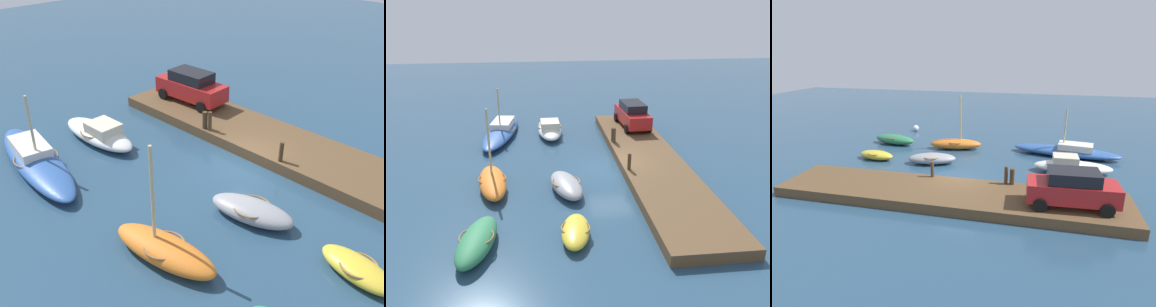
# 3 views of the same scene
# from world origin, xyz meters

# --- Properties ---
(ground_plane) EXTENTS (84.00, 84.00, 0.00)m
(ground_plane) POSITION_xyz_m (0.00, 0.00, 0.00)
(ground_plane) COLOR navy
(dock_platform) EXTENTS (18.61, 3.72, 0.54)m
(dock_platform) POSITION_xyz_m (0.00, -2.32, 0.27)
(dock_platform) COLOR brown
(dock_platform) RESTS_ON ground_plane
(rowboat_grey) EXTENTS (3.55, 2.10, 0.75)m
(rowboat_grey) POSITION_xyz_m (-2.64, 2.88, 0.38)
(rowboat_grey) COLOR #939399
(rowboat_grey) RESTS_ON ground_plane
(motorboat_white) EXTENTS (4.98, 1.83, 1.14)m
(motorboat_white) POSITION_xyz_m (6.73, 3.34, 0.46)
(motorboat_white) COLOR white
(motorboat_white) RESTS_ON ground_plane
(rowboat_orange) EXTENTS (4.25, 2.00, 4.25)m
(rowboat_orange) POSITION_xyz_m (-1.96, 6.68, 0.43)
(rowboat_orange) COLOR orange
(rowboat_orange) RESTS_ON ground_plane
(sailboat_blue) EXTENTS (7.98, 3.06, 3.57)m
(sailboat_blue) POSITION_xyz_m (6.64, 6.83, 0.41)
(sailboat_blue) COLOR #2D569E
(sailboat_blue) RESTS_ON ground_plane
(dinghy_yellow) EXTENTS (2.82, 1.54, 0.63)m
(dinghy_yellow) POSITION_xyz_m (-6.91, 2.83, 0.33)
(dinghy_yellow) COLOR gold
(dinghy_yellow) RESTS_ON ground_plane
(rowboat_green) EXTENTS (3.80, 1.94, 0.80)m
(rowboat_green) POSITION_xyz_m (-7.31, 6.81, 0.41)
(rowboat_green) COLOR #2D7A4C
(rowboat_green) RESTS_ON ground_plane
(mooring_post_west) EXTENTS (0.20, 0.20, 0.94)m
(mooring_post_west) POSITION_xyz_m (-1.38, -0.71, 1.01)
(mooring_post_west) COLOR #47331E
(mooring_post_west) RESTS_ON dock_platform
(mooring_post_mid_west) EXTENTS (0.20, 0.20, 1.00)m
(mooring_post_mid_west) POSITION_xyz_m (2.91, -0.71, 1.04)
(mooring_post_mid_west) COLOR #47331E
(mooring_post_mid_west) RESTS_ON dock_platform
(mooring_post_mid_east) EXTENTS (0.26, 0.26, 0.90)m
(mooring_post_mid_east) POSITION_xyz_m (3.25, -0.71, 0.99)
(mooring_post_mid_east) COLOR #47331E
(mooring_post_mid_east) RESTS_ON dock_platform
(parked_car) EXTENTS (4.27, 2.05, 1.81)m
(parked_car) POSITION_xyz_m (6.22, -2.69, 1.47)
(parked_car) COLOR #B21E1E
(parked_car) RESTS_ON dock_platform
(marker_buoy) EXTENTS (0.59, 0.59, 0.59)m
(marker_buoy) POSITION_xyz_m (-7.27, 11.44, 0.29)
(marker_buoy) COLOR silver
(marker_buoy) RESTS_ON ground_plane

